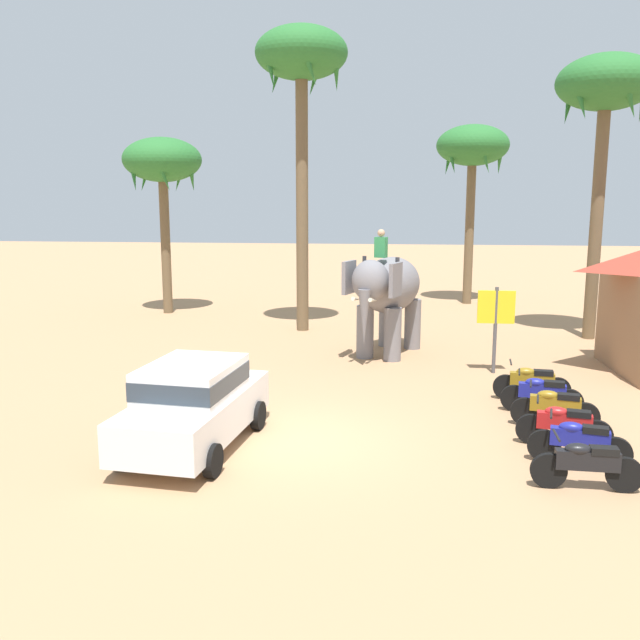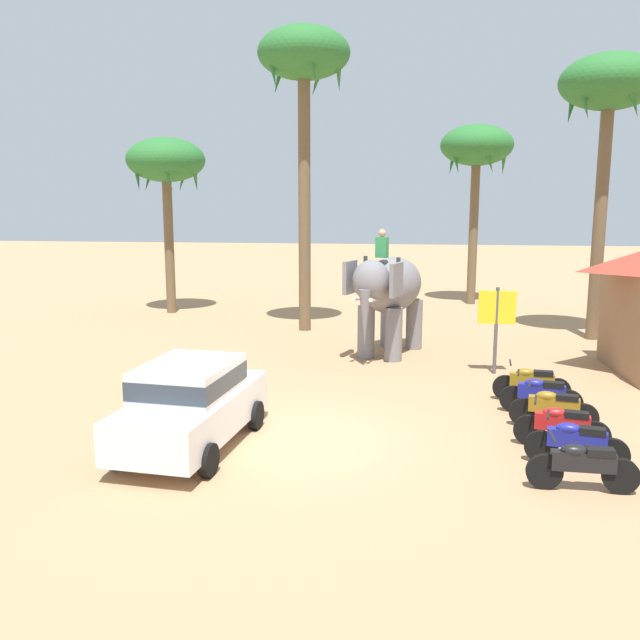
{
  "view_description": "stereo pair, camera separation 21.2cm",
  "coord_description": "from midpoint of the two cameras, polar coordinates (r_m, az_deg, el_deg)",
  "views": [
    {
      "loc": [
        2.04,
        -12.74,
        4.75
      ],
      "look_at": [
        -0.04,
        4.74,
        1.6
      ],
      "focal_mm": 38.03,
      "sensor_mm": 36.0,
      "label": 1
    },
    {
      "loc": [
        2.25,
        -12.71,
        4.75
      ],
      "look_at": [
        -0.04,
        4.74,
        1.6
      ],
      "focal_mm": 38.03,
      "sensor_mm": 36.0,
      "label": 2
    }
  ],
  "objects": [
    {
      "name": "car_sedan_foreground",
      "position": [
        13.28,
        -10.35,
        -6.75
      ],
      "size": [
        2.19,
        4.25,
        1.7
      ],
      "color": "white",
      "rests_on": "ground"
    },
    {
      "name": "motorcycle_second_in_row",
      "position": [
        13.19,
        21.22,
        -9.54
      ],
      "size": [
        1.78,
        0.62,
        0.94
      ],
      "color": "black",
      "rests_on": "ground"
    },
    {
      "name": "motorcycle_fourth_in_row",
      "position": [
        15.09,
        19.44,
        -6.95
      ],
      "size": [
        1.79,
        0.59,
        0.94
      ],
      "color": "black",
      "rests_on": "ground"
    },
    {
      "name": "palm_tree_behind_elephant",
      "position": [
        31.68,
        13.23,
        13.73
      ],
      "size": [
        3.2,
        3.2,
        8.0
      ],
      "color": "brown",
      "rests_on": "ground"
    },
    {
      "name": "palm_tree_near_hut",
      "position": [
        24.96,
        23.38,
        17.18
      ],
      "size": [
        3.2,
        3.2,
        9.38
      ],
      "color": "brown",
      "rests_on": "ground"
    },
    {
      "name": "signboard_yellow",
      "position": [
        19.06,
        14.96,
        0.55
      ],
      "size": [
        1.0,
        0.1,
        2.4
      ],
      "color": "#4C4C51",
      "rests_on": "ground"
    },
    {
      "name": "elephant_with_mahout",
      "position": [
        20.77,
        6.09,
        2.45
      ],
      "size": [
        2.64,
        4.01,
        3.88
      ],
      "color": "slate",
      "rests_on": "ground"
    },
    {
      "name": "motorcycle_nearest_camera",
      "position": [
        12.17,
        21.72,
        -11.24
      ],
      "size": [
        1.8,
        0.55,
        0.94
      ],
      "color": "black",
      "rests_on": "ground"
    },
    {
      "name": "motorcycle_end_of_row",
      "position": [
        16.91,
        17.72,
        -5.03
      ],
      "size": [
        1.8,
        0.55,
        0.94
      ],
      "color": "black",
      "rests_on": "ground"
    },
    {
      "name": "palm_tree_left_of_road",
      "position": [
        24.89,
        -1.1,
        20.57
      ],
      "size": [
        3.2,
        3.2,
        10.6
      ],
      "color": "brown",
      "rests_on": "ground"
    },
    {
      "name": "motorcycle_far_in_row",
      "position": [
        16.01,
        18.47,
        -5.92
      ],
      "size": [
        1.79,
        0.55,
        0.94
      ],
      "color": "black",
      "rests_on": "ground"
    },
    {
      "name": "motorcycle_mid_row",
      "position": [
        14.01,
        20.09,
        -8.31
      ],
      "size": [
        1.78,
        0.6,
        0.94
      ],
      "color": "black",
      "rests_on": "ground"
    },
    {
      "name": "ground_plane",
      "position": [
        13.75,
        -1.99,
        -10.07
      ],
      "size": [
        120.0,
        120.0,
        0.0
      ],
      "primitive_type": "plane",
      "color": "tan"
    },
    {
      "name": "palm_tree_far_back",
      "position": [
        29.09,
        -12.62,
        12.66
      ],
      "size": [
        3.2,
        3.2,
        7.23
      ],
      "color": "brown",
      "rests_on": "ground"
    }
  ]
}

